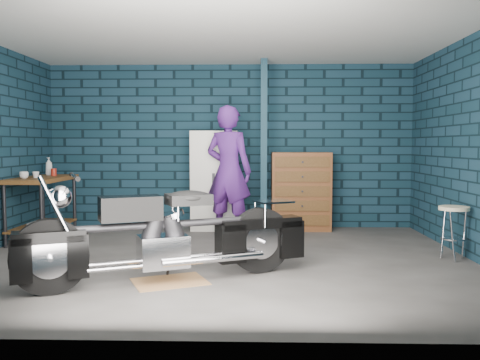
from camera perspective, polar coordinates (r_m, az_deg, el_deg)
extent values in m
plane|color=#55524F|center=(6.13, -2.22, -9.00)|extent=(6.00, 6.00, 0.00)
cube|color=#0F2733|center=(8.47, -1.11, 3.80)|extent=(6.00, 0.02, 2.70)
cube|color=#0F2733|center=(6.50, 25.20, 3.36)|extent=(0.02, 5.00, 2.70)
cube|color=beige|center=(6.12, -2.29, 16.46)|extent=(6.00, 5.00, 0.02)
cube|color=#132F3C|center=(7.92, 2.69, 3.78)|extent=(0.10, 0.10, 2.70)
cube|color=brown|center=(7.93, -21.31, -2.97)|extent=(0.60, 1.40, 0.91)
cube|color=#9A6A43|center=(5.25, -7.89, -11.22)|extent=(0.87, 0.78, 0.01)
imported|color=#4E1F76|center=(7.61, -1.28, 0.99)|extent=(0.84, 0.70, 1.96)
cube|color=gray|center=(7.97, -21.09, -5.32)|extent=(0.40, 0.28, 0.25)
cube|color=beige|center=(8.24, -2.85, -0.05)|extent=(0.74, 0.53, 1.60)
cube|color=brown|center=(8.26, 6.84, -1.25)|extent=(0.94, 0.52, 1.25)
imported|color=beige|center=(7.62, -23.09, 0.51)|extent=(0.15, 0.15, 0.10)
imported|color=beige|center=(7.70, -21.95, 0.55)|extent=(0.12, 0.12, 0.09)
cylinder|color=maroon|center=(8.10, -20.19, 0.83)|extent=(0.11, 0.11, 0.11)
imported|color=gray|center=(8.31, -20.66, 1.45)|extent=(0.12, 0.12, 0.27)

